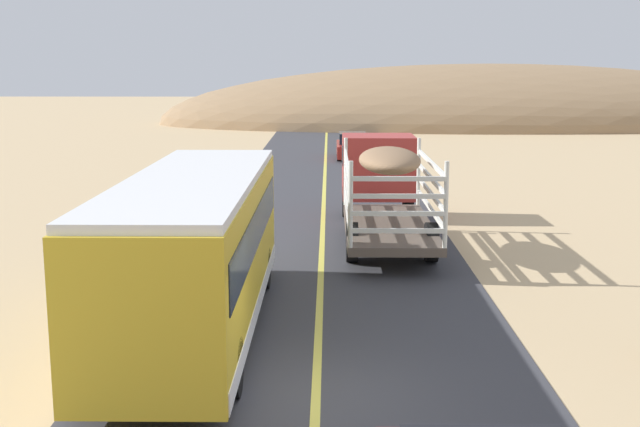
% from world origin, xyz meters
% --- Properties ---
extents(ground_plane, '(240.00, 240.00, 0.00)m').
position_xyz_m(ground_plane, '(0.00, 0.00, 0.00)').
color(ground_plane, tan).
extents(road_surface, '(8.00, 120.00, 0.02)m').
position_xyz_m(road_surface, '(0.00, 0.00, 0.01)').
color(road_surface, '#38383D').
rests_on(road_surface, ground).
extents(road_centre_line, '(0.16, 117.60, 0.00)m').
position_xyz_m(road_centre_line, '(0.00, 0.00, 0.02)').
color(road_centre_line, '#D8CC4C').
rests_on(road_centre_line, road_surface).
extents(livestock_truck, '(2.53, 9.70, 3.02)m').
position_xyz_m(livestock_truck, '(1.94, 13.83, 1.79)').
color(livestock_truck, '#B2332D').
rests_on(livestock_truck, road_surface).
extents(bus, '(2.54, 10.00, 3.21)m').
position_xyz_m(bus, '(-2.48, 3.32, 1.75)').
color(bus, gold).
rests_on(bus, road_surface).
extents(car_far, '(1.80, 4.40, 1.46)m').
position_xyz_m(car_far, '(1.55, 33.94, 0.69)').
color(car_far, '#B2261E').
rests_on(car_far, road_surface).
extents(distant_hill, '(59.35, 22.59, 10.71)m').
position_xyz_m(distant_hill, '(14.50, 61.10, 0.00)').
color(distant_hill, '#957553').
rests_on(distant_hill, ground).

